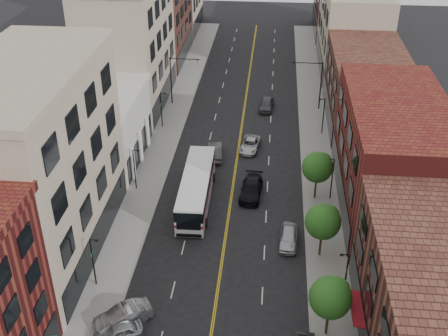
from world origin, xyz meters
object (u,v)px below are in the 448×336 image
(car_angle_b, at_px, (123,316))
(car_lane_behind, at_px, (215,151))
(car_lane_a, at_px, (251,189))
(car_lane_c, at_px, (267,104))
(car_angle_a, at_px, (118,333))
(car_lane_b, at_px, (250,145))
(car_parked_far, at_px, (289,237))
(city_bus, at_px, (196,187))

(car_angle_b, height_order, car_lane_behind, car_lane_behind)
(car_lane_a, relative_size, car_lane_c, 1.19)
(car_angle_a, distance_m, car_lane_b, 33.94)
(car_parked_far, relative_size, car_lane_behind, 0.89)
(car_lane_a, bearing_deg, car_lane_b, 98.03)
(car_lane_b, bearing_deg, car_lane_a, -78.41)
(city_bus, distance_m, car_lane_a, 6.38)
(city_bus, distance_m, car_angle_a, 20.40)
(car_angle_a, relative_size, car_lane_b, 0.82)
(car_lane_behind, xyz_separation_m, car_lane_c, (6.10, 15.05, -0.01))
(car_lane_behind, bearing_deg, city_bus, 78.41)
(car_lane_c, bearing_deg, car_angle_b, -98.41)
(car_angle_b, relative_size, car_lane_c, 1.02)
(car_angle_a, distance_m, car_lane_behind, 30.63)
(car_angle_a, relative_size, car_lane_behind, 0.81)
(car_parked_far, height_order, car_lane_c, car_lane_c)
(car_angle_b, relative_size, car_lane_a, 0.86)
(car_lane_behind, relative_size, car_lane_c, 1.05)
(car_angle_b, height_order, car_lane_a, car_lane_a)
(city_bus, height_order, car_lane_b, city_bus)
(city_bus, height_order, car_lane_behind, city_bus)
(car_lane_a, xyz_separation_m, car_lane_c, (1.06, 23.32, -0.01))
(car_lane_behind, bearing_deg, car_lane_a, 114.81)
(car_angle_b, bearing_deg, car_parked_far, 96.45)
(city_bus, bearing_deg, car_lane_a, 17.36)
(car_angle_b, height_order, car_parked_far, car_angle_b)
(city_bus, xyz_separation_m, car_angle_a, (-3.66, -20.03, -1.32))
(car_parked_far, bearing_deg, car_lane_b, 107.80)
(city_bus, xyz_separation_m, car_lane_behind, (0.92, 10.25, -1.18))
(car_angle_a, height_order, car_parked_far, car_parked_far)
(car_lane_a, distance_m, car_lane_c, 23.35)
(car_angle_a, bearing_deg, city_bus, 142.66)
(car_lane_behind, relative_size, car_lane_b, 1.01)
(city_bus, xyz_separation_m, car_lane_b, (5.24, 12.73, -1.32))
(car_parked_far, height_order, car_lane_behind, car_lane_behind)
(car_parked_far, relative_size, car_lane_c, 0.94)
(car_angle_b, xyz_separation_m, car_lane_b, (8.90, 31.03, -0.12))
(car_lane_behind, distance_m, car_lane_a, 9.68)
(city_bus, relative_size, car_lane_a, 2.38)
(car_angle_b, relative_size, car_parked_far, 1.09)
(car_lane_behind, bearing_deg, car_parked_far, 112.30)
(city_bus, height_order, car_lane_c, city_bus)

